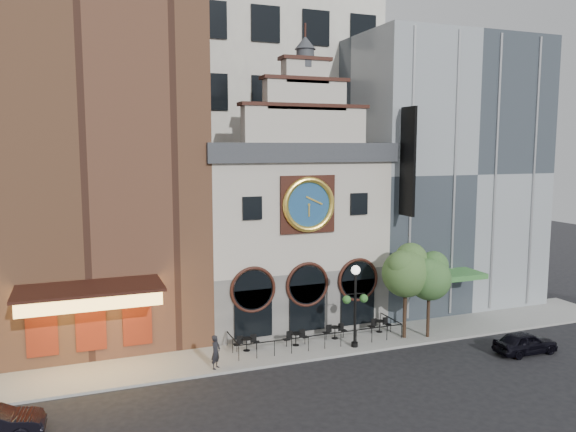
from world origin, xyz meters
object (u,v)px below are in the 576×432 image
(car_right, at_px, (525,342))
(lamppost, at_px, (355,297))
(tree_left, at_px, (430,275))
(bistro_1, at_px, (296,338))
(bistro_3, at_px, (379,325))
(pedestrian, at_px, (216,352))
(bistro_0, at_px, (247,343))
(bistro_2, at_px, (335,331))
(tree_right, at_px, (406,269))

(car_right, height_order, lamppost, lamppost)
(car_right, bearing_deg, tree_left, 43.42)
(bistro_1, distance_m, bistro_3, 6.00)
(tree_left, bearing_deg, pedestrian, -178.88)
(car_right, distance_m, pedestrian, 18.09)
(bistro_0, bearing_deg, bistro_2, 0.58)
(bistro_2, distance_m, pedestrian, 8.36)
(bistro_0, xyz_separation_m, pedestrian, (-2.32, -1.94, 0.46))
(car_right, xyz_separation_m, pedestrian, (-17.65, 3.93, 0.41))
(bistro_2, bearing_deg, bistro_3, 1.79)
(pedestrian, distance_m, tree_left, 14.14)
(bistro_2, distance_m, tree_left, 6.91)
(bistro_3, bearing_deg, tree_right, -54.63)
(bistro_2, xyz_separation_m, car_right, (9.55, -5.93, 0.05))
(bistro_3, height_order, car_right, car_right)
(bistro_0, xyz_separation_m, bistro_3, (9.03, 0.16, 0.00))
(bistro_0, height_order, pedestrian, pedestrian)
(lamppost, bearing_deg, tree_left, 6.09)
(bistro_2, bearing_deg, pedestrian, -166.12)
(bistro_1, xyz_separation_m, car_right, (12.29, -5.68, 0.05))
(car_right, height_order, tree_left, tree_left)
(bistro_2, height_order, pedestrian, pedestrian)
(bistro_2, relative_size, pedestrian, 0.85)
(tree_left, relative_size, tree_right, 0.91)
(bistro_3, xyz_separation_m, tree_right, (1.00, -1.41, 3.90))
(bistro_0, relative_size, bistro_3, 1.00)
(bistro_3, xyz_separation_m, pedestrian, (-11.35, -2.10, 0.46))
(pedestrian, relative_size, tree_left, 0.34)
(car_right, bearing_deg, tree_right, 49.85)
(bistro_3, distance_m, tree_left, 4.65)
(bistro_0, relative_size, tree_right, 0.27)
(bistro_2, height_order, bistro_3, same)
(bistro_1, distance_m, bistro_2, 2.75)
(car_right, distance_m, tree_right, 8.02)
(bistro_2, height_order, car_right, car_right)
(bistro_2, height_order, lamppost, lamppost)
(bistro_1, relative_size, bistro_2, 1.00)
(bistro_3, relative_size, lamppost, 0.32)
(bistro_0, relative_size, bistro_1, 1.00)
(bistro_0, xyz_separation_m, bistro_1, (3.04, -0.19, 0.00))
(bistro_1, xyz_separation_m, pedestrian, (-5.36, -1.75, 0.46))
(bistro_3, distance_m, car_right, 8.73)
(bistro_0, height_order, tree_left, tree_left)
(bistro_0, bearing_deg, car_right, -20.97)
(bistro_1, relative_size, lamppost, 0.32)
(car_right, bearing_deg, bistro_2, 59.11)
(bistro_1, bearing_deg, bistro_2, 5.27)
(bistro_3, xyz_separation_m, car_right, (6.30, -6.04, 0.05))
(bistro_0, bearing_deg, tree_right, -7.09)
(lamppost, bearing_deg, bistro_0, 171.44)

